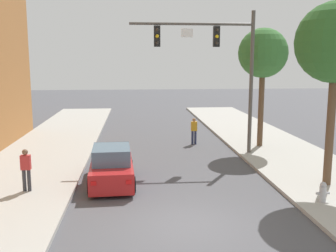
% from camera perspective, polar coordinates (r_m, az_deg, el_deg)
% --- Properties ---
extents(ground_plane, '(120.00, 120.00, 0.00)m').
position_cam_1_polar(ground_plane, '(12.61, 2.95, -14.25)').
color(ground_plane, '#4C4C51').
extents(traffic_signal_mast, '(6.52, 0.38, 7.50)m').
position_cam_1_polar(traffic_signal_mast, '(20.85, 7.28, 10.10)').
color(traffic_signal_mast, '#514C47').
rests_on(traffic_signal_mast, sidewalk_right).
extents(car_lead_red, '(1.98, 4.31, 1.60)m').
position_cam_1_polar(car_lead_red, '(16.52, -8.20, -5.90)').
color(car_lead_red, '#B21E1E').
rests_on(car_lead_red, ground).
extents(pedestrian_sidewalk_left_walker, '(0.36, 0.22, 1.64)m').
position_cam_1_polar(pedestrian_sidewalk_left_walker, '(15.86, -20.01, -5.77)').
color(pedestrian_sidewalk_left_walker, '#333338').
rests_on(pedestrian_sidewalk_left_walker, sidewalk_left).
extents(pedestrian_crossing_road, '(0.36, 0.22, 1.64)m').
position_cam_1_polar(pedestrian_crossing_road, '(24.04, 3.81, -0.55)').
color(pedestrian_crossing_road, '#232847').
rests_on(pedestrian_crossing_road, ground).
extents(fire_hydrant, '(0.48, 0.24, 0.72)m').
position_cam_1_polar(fire_hydrant, '(15.03, 21.65, -8.90)').
color(fire_hydrant, '#B2B2B7').
rests_on(fire_hydrant, sidewalk_right).
extents(street_tree_nearest, '(3.12, 3.12, 7.19)m').
position_cam_1_polar(street_tree_nearest, '(16.54, 23.31, 10.97)').
color(street_tree_nearest, brown).
rests_on(street_tree_nearest, sidewalk_right).
extents(street_tree_second, '(2.82, 2.82, 6.79)m').
position_cam_1_polar(street_tree_second, '(23.19, 13.69, 10.16)').
color(street_tree_second, brown).
rests_on(street_tree_second, sidewalk_right).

